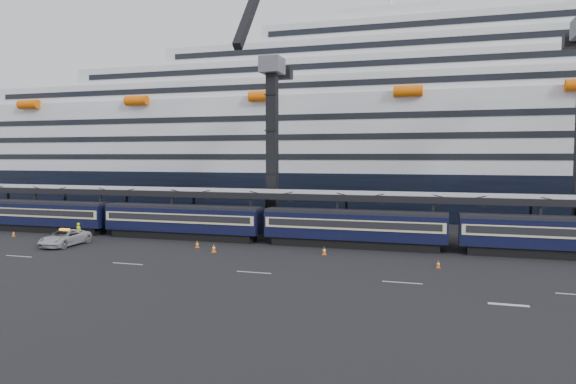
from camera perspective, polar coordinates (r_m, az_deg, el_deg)
name	(u,v)px	position (r m, az deg, el deg)	size (l,w,h in m)	color
ground	(431,273)	(44.26, 15.56, -8.65)	(260.00, 260.00, 0.00)	black
lane_markings	(553,297)	(39.89, 27.41, -10.34)	(111.00, 4.27, 0.02)	beige
train	(386,228)	(53.98, 10.85, -3.93)	(133.05, 3.00, 4.05)	black
canopy	(434,197)	(57.38, 15.91, -0.49)	(130.00, 6.25, 5.53)	#9B9DA3
cruise_ship	(430,140)	(89.26, 15.55, 5.62)	(214.09, 28.84, 34.00)	black
crane_dark_near	(271,138)	(65.19, -1.88, 6.06)	(4.50, 17.75, 35.08)	#51545A
pickup_truck	(65,238)	(60.08, -23.56, -4.70)	(2.81, 6.10, 1.69)	#ACAEB4
worker	(79,231)	(63.86, -22.24, -4.05)	(0.71, 0.47, 1.95)	#D1FA0D
traffic_cone_a	(13,234)	(69.81, -28.20, -4.09)	(0.34, 0.34, 0.67)	#FF6708
traffic_cone_b	(197,244)	(54.82, -10.06, -5.72)	(0.39, 0.39, 0.79)	#FF6708
traffic_cone_c	(214,248)	(52.04, -8.25, -6.18)	(0.43, 0.43, 0.86)	#FF6708
traffic_cone_d	(324,251)	(50.37, 4.05, -6.51)	(0.41, 0.41, 0.82)	#FF6708
traffic_cone_e	(438,264)	(46.30, 16.36, -7.68)	(0.35, 0.35, 0.70)	#FF6708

